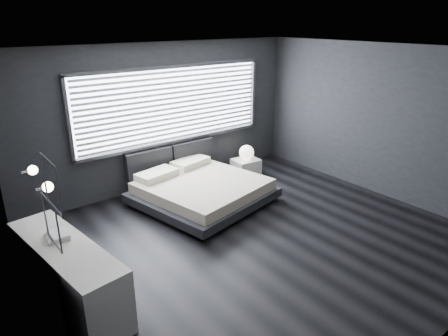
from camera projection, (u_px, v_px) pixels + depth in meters
room at (260, 152)px, 5.73m from camera, size 6.04×6.00×2.80m
window at (174, 105)px, 7.76m from camera, size 4.14×0.09×1.52m
headboard at (171, 158)px, 8.00m from camera, size 1.96×0.16×0.52m
sconce_near at (48, 187)px, 4.05m from camera, size 0.18×0.11×0.11m
sconce_far at (32, 170)px, 4.49m from camera, size 0.18×0.11×0.11m
wall_art_upper at (51, 185)px, 3.46m from camera, size 0.01×0.48×0.48m
wall_art_lower at (51, 222)px, 3.81m from camera, size 0.01×0.48×0.48m
bed at (201, 189)px, 7.32m from camera, size 2.51×2.43×0.55m
nightstand at (246, 166)px, 8.74m from camera, size 0.58×0.50×0.32m
orb_lamp at (247, 152)px, 8.62m from camera, size 0.32×0.32×0.32m
dresser at (68, 274)px, 4.67m from camera, size 0.82×2.03×0.79m
book_stack at (58, 235)px, 4.67m from camera, size 0.28×0.34×0.07m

